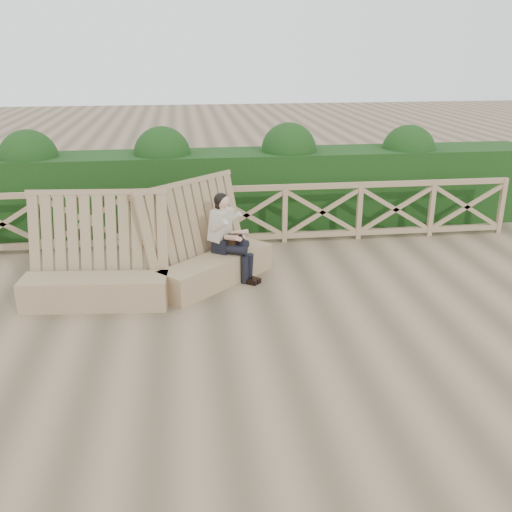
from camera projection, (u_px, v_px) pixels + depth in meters
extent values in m
plane|color=brown|center=(277.00, 331.00, 7.42)|extent=(60.00, 60.00, 0.00)
cube|color=#896E4E|center=(95.00, 291.00, 8.06)|extent=(2.07, 0.69, 0.44)
cube|color=#896E4E|center=(96.00, 247.00, 8.11)|extent=(2.07, 0.63, 1.55)
cube|color=#896E4E|center=(217.00, 270.00, 8.82)|extent=(1.84, 1.74, 0.44)
cube|color=#896E4E|center=(203.00, 231.00, 8.79)|extent=(1.80, 1.70, 1.55)
cube|color=black|center=(224.00, 244.00, 8.96)|extent=(0.40, 0.43, 0.21)
cube|color=#C1B79E|center=(221.00, 224.00, 8.86)|extent=(0.45, 0.48, 0.51)
sphere|color=tan|center=(223.00, 201.00, 8.71)|extent=(0.28, 0.28, 0.20)
sphere|color=black|center=(221.00, 200.00, 8.72)|extent=(0.31, 0.31, 0.22)
cylinder|color=black|center=(233.00, 249.00, 8.81)|extent=(0.45, 0.37, 0.15)
cylinder|color=black|center=(236.00, 242.00, 8.92)|extent=(0.46, 0.37, 0.16)
cylinder|color=black|center=(245.00, 270.00, 8.82)|extent=(0.16, 0.16, 0.44)
cylinder|color=black|center=(249.00, 268.00, 8.91)|extent=(0.16, 0.16, 0.44)
cube|color=black|center=(250.00, 281.00, 8.85)|extent=(0.24, 0.20, 0.08)
cube|color=black|center=(254.00, 280.00, 8.92)|extent=(0.24, 0.20, 0.08)
cube|color=black|center=(234.00, 240.00, 8.87)|extent=(0.27, 0.30, 0.17)
cube|color=black|center=(242.00, 238.00, 8.77)|extent=(0.11, 0.10, 0.12)
cube|color=#87714E|center=(246.00, 188.00, 10.30)|extent=(10.10, 0.07, 0.10)
cube|color=#87714E|center=(246.00, 237.00, 10.63)|extent=(10.10, 0.07, 0.10)
cube|color=black|center=(239.00, 189.00, 11.52)|extent=(12.00, 1.20, 1.50)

